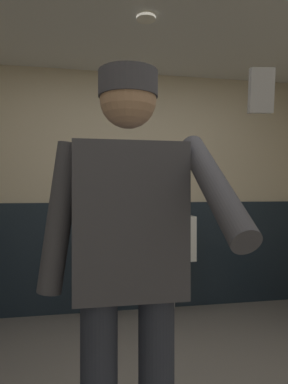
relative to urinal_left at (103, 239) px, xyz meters
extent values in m
cube|color=beige|center=(0.29, 0.22, 0.48)|extent=(4.45, 0.12, 2.51)
cube|color=#19232D|center=(0.29, 0.14, -0.21)|extent=(3.85, 0.03, 1.13)
cylinder|color=white|center=(0.23, -1.07, 1.72)|extent=(0.14, 0.14, 0.03)
cube|color=white|center=(0.00, 0.13, 0.05)|extent=(0.40, 0.05, 0.65)
cube|color=white|center=(0.00, -0.04, 0.00)|extent=(0.34, 0.30, 0.45)
cylinder|color=#B7BABF|center=(0.00, 0.12, 0.34)|extent=(0.04, 0.04, 0.24)
cylinder|color=#B7BABF|center=(0.00, 0.09, -0.50)|extent=(0.05, 0.05, 0.55)
cube|color=white|center=(0.75, 0.13, 0.05)|extent=(0.40, 0.05, 0.65)
cube|color=white|center=(0.75, -0.04, 0.00)|extent=(0.34, 0.30, 0.45)
cylinder|color=#B7BABF|center=(0.75, 0.12, 0.34)|extent=(0.04, 0.04, 0.24)
cylinder|color=#B7BABF|center=(0.75, 0.09, -0.50)|extent=(0.05, 0.05, 0.55)
cube|color=#4C4C51|center=(0.37, -0.07, 0.17)|extent=(0.04, 0.40, 0.90)
cube|color=#3F3F47|center=(-0.07, -2.20, 0.37)|extent=(0.42, 0.24, 0.57)
cylinder|color=#3F3F47|center=(-0.32, -2.20, 0.38)|extent=(0.17, 0.09, 0.56)
cylinder|color=#3F3F47|center=(0.19, -2.42, 0.50)|extent=(0.09, 0.50, 0.39)
sphere|color=tan|center=(-0.07, -2.20, 0.82)|extent=(0.22, 0.22, 0.22)
cylinder|color=#3F3F47|center=(-0.07, -2.20, 0.88)|extent=(0.23, 0.23, 0.10)
cube|color=#A5A8B2|center=(0.19, -2.71, 0.73)|extent=(0.06, 0.04, 0.11)
camera|label=1|loc=(-0.26, -3.51, 0.48)|focal=32.71mm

